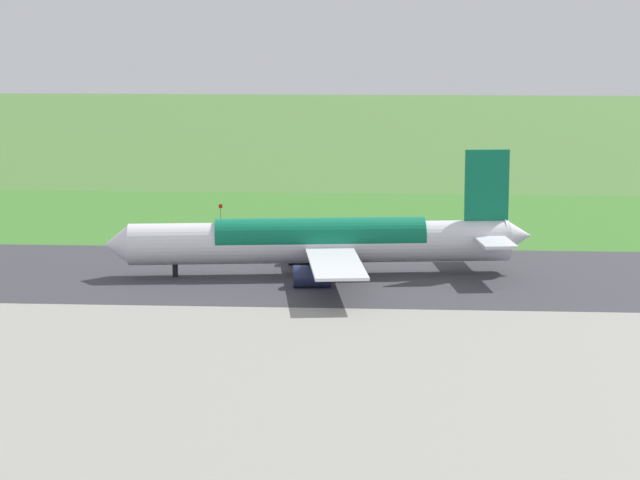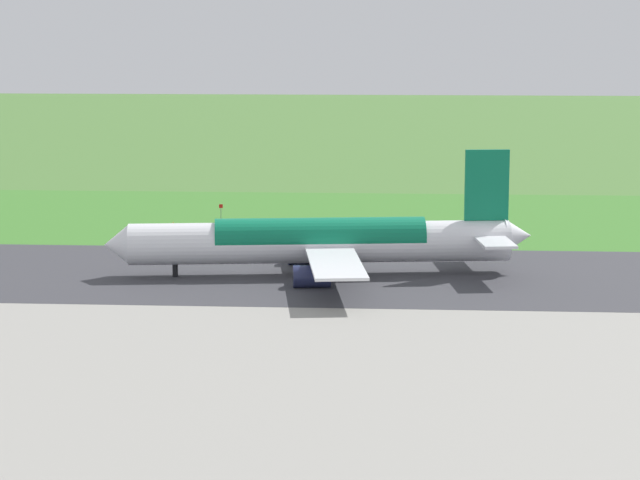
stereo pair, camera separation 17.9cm
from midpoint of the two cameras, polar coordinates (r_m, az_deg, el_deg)
ground_plane at (r=164.60m, az=-3.55°, el=-1.50°), size 800.00×800.00×0.00m
runway_asphalt at (r=164.60m, az=-3.55°, el=-1.49°), size 600.00×38.39×0.06m
apron_concrete at (r=105.84m, az=-7.87°, el=-7.92°), size 440.00×110.00×0.05m
grass_verge_foreground at (r=202.11m, az=-2.15°, el=0.60°), size 600.00×80.00×0.04m
airliner_main at (r=162.85m, az=0.10°, el=-0.05°), size 54.09×44.41×15.88m
no_stopping_sign at (r=206.75m, az=-4.43°, el=1.26°), size 0.60×0.10×2.87m
traffic_cone_orange at (r=204.72m, az=-6.53°, el=0.74°), size 0.40×0.40×0.55m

